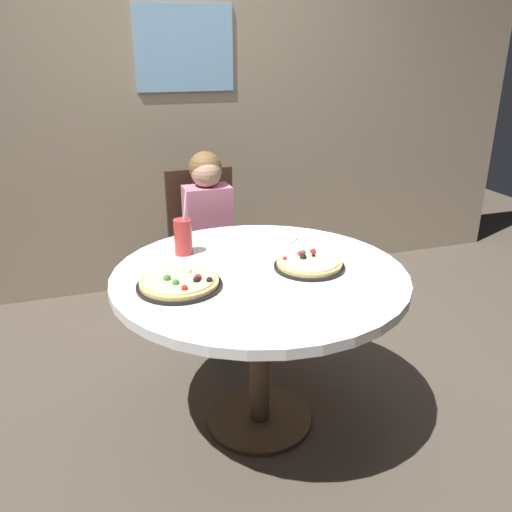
{
  "coord_description": "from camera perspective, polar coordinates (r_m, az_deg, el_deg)",
  "views": [
    {
      "loc": [
        -0.65,
        -1.89,
        1.61
      ],
      "look_at": [
        0.0,
        0.05,
        0.8
      ],
      "focal_mm": 37.14,
      "sensor_mm": 36.0,
      "label": 1
    }
  ],
  "objects": [
    {
      "name": "diner_child",
      "position": [
        3.03,
        -4.73,
        -0.31
      ],
      "size": [
        0.26,
        0.41,
        1.08
      ],
      "color": "#3F4766",
      "rests_on": "ground_plane"
    },
    {
      "name": "dining_table",
      "position": [
        2.22,
        0.41,
        -3.98
      ],
      "size": [
        1.22,
        1.22,
        0.75
      ],
      "color": "white",
      "rests_on": "ground_plane"
    },
    {
      "name": "ground_plane",
      "position": [
        2.57,
        0.37,
        -17.21
      ],
      "size": [
        8.0,
        8.0,
        0.0
      ],
      "primitive_type": "plane",
      "color": "#4C4238"
    },
    {
      "name": "plate_small",
      "position": [
        2.55,
        2.34,
        1.92
      ],
      "size": [
        0.18,
        0.18,
        0.01
      ],
      "primitive_type": "cylinder",
      "color": "white",
      "rests_on": "dining_table"
    },
    {
      "name": "chair_wooden",
      "position": [
        3.18,
        -5.59,
        1.63
      ],
      "size": [
        0.41,
        0.41,
        0.95
      ],
      "color": "#382619",
      "rests_on": "ground_plane"
    },
    {
      "name": "wall_with_window",
      "position": [
        3.67,
        -8.74,
        18.88
      ],
      "size": [
        5.2,
        0.14,
        2.9
      ],
      "color": "gray",
      "rests_on": "ground_plane"
    },
    {
      "name": "soda_cup",
      "position": [
        2.36,
        -7.86,
        2.08
      ],
      "size": [
        0.08,
        0.08,
        0.31
      ],
      "color": "#B73333",
      "rests_on": "dining_table"
    },
    {
      "name": "pizza_veggie",
      "position": [
        2.22,
        5.74,
        -0.86
      ],
      "size": [
        0.3,
        0.3,
        0.05
      ],
      "color": "black",
      "rests_on": "dining_table"
    },
    {
      "name": "pizza_cheese",
      "position": [
        2.06,
        -8.22,
        -2.89
      ],
      "size": [
        0.33,
        0.33,
        0.05
      ],
      "color": "black",
      "rests_on": "dining_table"
    }
  ]
}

